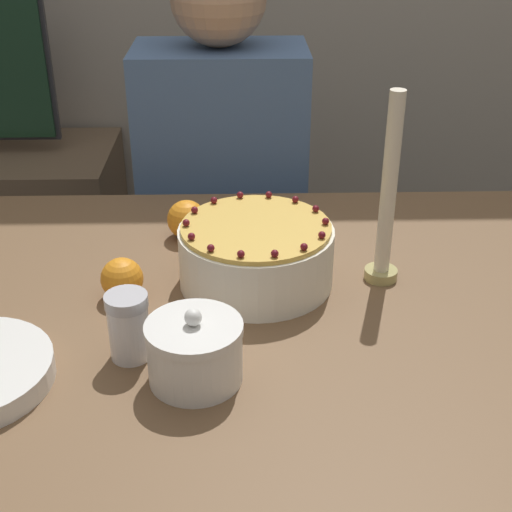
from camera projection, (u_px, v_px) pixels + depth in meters
name	position (u px, v px, depth m)	size (l,w,h in m)	color
dining_table	(296.00, 377.00, 1.19)	(1.26, 0.98, 0.76)	brown
cake	(256.00, 254.00, 1.20)	(0.26, 0.26, 0.12)	white
sugar_bowl	(195.00, 352.00, 0.97)	(0.13, 0.13, 0.11)	white
sugar_shaker	(129.00, 326.00, 1.01)	(0.06, 0.06, 0.10)	white
candle	(387.00, 206.00, 1.17)	(0.06, 0.06, 0.33)	tan
orange_fruit_1	(122.00, 279.00, 1.17)	(0.07, 0.07, 0.07)	orange
orange_fruit_2	(187.00, 219.00, 1.36)	(0.07, 0.07, 0.07)	orange
person_man_blue_shirt	(224.00, 240.00, 1.84)	(0.40, 0.34, 1.25)	#2D2D38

